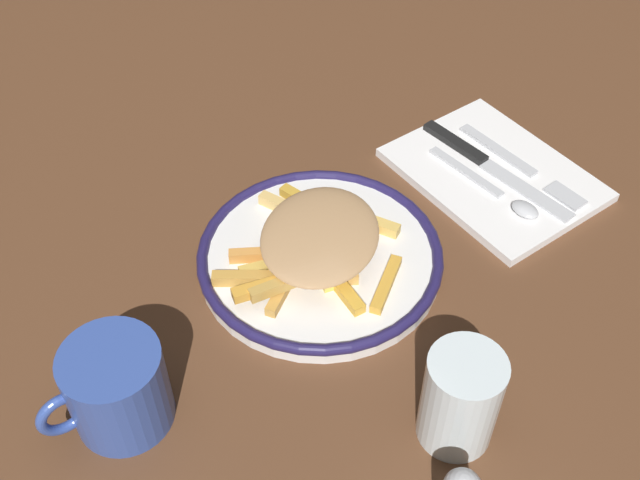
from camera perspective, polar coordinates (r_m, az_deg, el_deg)
ground_plane at (r=0.79m, az=-0.00°, el=-1.82°), size 2.60×2.60×0.00m
plate at (r=0.78m, az=-0.00°, el=-1.25°), size 0.25×0.25×0.02m
fries_heap at (r=0.76m, az=-0.19°, el=-0.29°), size 0.20×0.20×0.04m
napkin at (r=0.90m, az=12.68°, el=4.75°), size 0.17×0.22×0.01m
fork at (r=0.91m, az=14.56°, el=5.36°), size 0.03×0.18×0.01m
knife at (r=0.91m, az=11.86°, el=5.76°), size 0.03×0.21×0.01m
spoon at (r=0.87m, az=13.21°, el=3.31°), size 0.03×0.15×0.01m
water_glass at (r=0.65m, az=10.32°, el=-11.47°), size 0.06×0.06×0.10m
coffee_mug at (r=0.67m, az=-14.82°, el=-10.52°), size 0.11×0.08×0.08m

